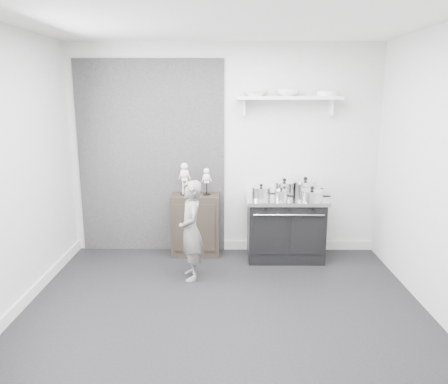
{
  "coord_description": "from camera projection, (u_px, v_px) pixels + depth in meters",
  "views": [
    {
      "loc": [
        0.03,
        -3.84,
        2.08
      ],
      "look_at": [
        0.0,
        0.95,
        0.99
      ],
      "focal_mm": 35.0,
      "sensor_mm": 36.0,
      "label": 1
    }
  ],
  "objects": [
    {
      "name": "wall_shelf",
      "position": [
        289.0,
        99.0,
        5.39
      ],
      "size": [
        1.3,
        0.26,
        0.24
      ],
      "color": "silver",
      "rests_on": "room_shell"
    },
    {
      "name": "child",
      "position": [
        191.0,
        230.0,
        4.9
      ],
      "size": [
        0.36,
        0.47,
        1.14
      ],
      "primitive_type": "imported",
      "rotation": [
        0.0,
        0.0,
        -1.35
      ],
      "color": "slate",
      "rests_on": "ground"
    },
    {
      "name": "pot_front_left",
      "position": [
        261.0,
        193.0,
        5.36
      ],
      "size": [
        0.32,
        0.23,
        0.2
      ],
      "color": "silver",
      "rests_on": "stove"
    },
    {
      "name": "bowl_small",
      "position": [
        288.0,
        93.0,
        5.37
      ],
      "size": [
        0.27,
        0.27,
        0.08
      ],
      "primitive_type": "imported",
      "color": "white",
      "rests_on": "wall_shelf"
    },
    {
      "name": "ground",
      "position": [
        223.0,
        314.0,
        4.21
      ],
      "size": [
        4.0,
        4.0,
        0.0
      ],
      "primitive_type": "plane",
      "color": "black",
      "rests_on": "ground"
    },
    {
      "name": "pot_front_center",
      "position": [
        281.0,
        195.0,
        5.3
      ],
      "size": [
        0.26,
        0.17,
        0.16
      ],
      "color": "silver",
      "rests_on": "stove"
    },
    {
      "name": "room_shell",
      "position": [
        213.0,
        142.0,
        3.99
      ],
      "size": [
        4.02,
        3.62,
        2.71
      ],
      "color": "silver",
      "rests_on": "ground"
    },
    {
      "name": "side_cabinet",
      "position": [
        196.0,
        225.0,
        5.69
      ],
      "size": [
        0.62,
        0.36,
        0.8
      ],
      "primitive_type": "cube",
      "color": "black",
      "rests_on": "ground"
    },
    {
      "name": "skeleton_torso",
      "position": [
        207.0,
        180.0,
        5.56
      ],
      "size": [
        0.11,
        0.07,
        0.4
      ],
      "primitive_type": null,
      "color": "beige",
      "rests_on": "side_cabinet"
    },
    {
      "name": "bowl_large",
      "position": [
        255.0,
        93.0,
        5.37
      ],
      "size": [
        0.29,
        0.29,
        0.07
      ],
      "primitive_type": "imported",
      "color": "white",
      "rests_on": "wall_shelf"
    },
    {
      "name": "pot_back_left",
      "position": [
        284.0,
        189.0,
        5.56
      ],
      "size": [
        0.35,
        0.27,
        0.23
      ],
      "color": "silver",
      "rests_on": "stove"
    },
    {
      "name": "plate_stack",
      "position": [
        327.0,
        94.0,
        5.37
      ],
      "size": [
        0.26,
        0.26,
        0.06
      ],
      "primitive_type": "cylinder",
      "color": "white",
      "rests_on": "wall_shelf"
    },
    {
      "name": "skeleton_full",
      "position": [
        185.0,
        176.0,
        5.55
      ],
      "size": [
        0.13,
        0.09,
        0.48
      ],
      "primitive_type": null,
      "color": "beige",
      "rests_on": "side_cabinet"
    },
    {
      "name": "pot_front_right",
      "position": [
        312.0,
        196.0,
        5.27
      ],
      "size": [
        0.36,
        0.28,
        0.19
      ],
      "color": "silver",
      "rests_on": "stove"
    },
    {
      "name": "stove",
      "position": [
        285.0,
        228.0,
        5.56
      ],
      "size": [
        0.99,
        0.62,
        0.8
      ],
      "color": "black",
      "rests_on": "ground"
    },
    {
      "name": "pot_back_right",
      "position": [
        305.0,
        188.0,
        5.54
      ],
      "size": [
        0.37,
        0.29,
        0.25
      ],
      "color": "silver",
      "rests_on": "stove"
    }
  ]
}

